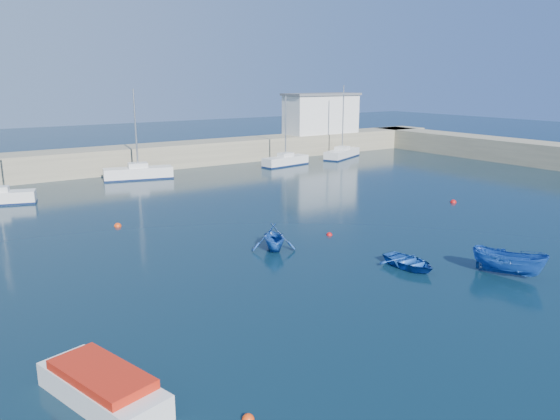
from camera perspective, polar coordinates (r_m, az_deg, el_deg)
ground at (r=22.31m, az=17.77°, el=-13.07°), size 220.00×220.00×0.00m
back_wall at (r=60.71m, az=-18.59°, el=4.85°), size 96.00×4.50×2.60m
right_arm at (r=74.95m, az=19.57°, el=6.30°), size 4.50×32.00×2.60m
harbor_office at (r=74.19m, az=4.31°, el=9.92°), size 10.00×4.00×5.00m
sailboat_6 at (r=56.25m, az=-14.59°, el=3.80°), size 6.91×3.38×8.81m
sailboat_7 at (r=63.02m, az=0.58°, el=5.19°), size 6.14×2.61×7.89m
sailboat_8 at (r=69.77m, az=6.50°, el=5.91°), size 7.06×4.73×8.97m
motorboat_0 at (r=18.51m, az=-18.08°, el=-17.14°), size 2.95×5.16×1.09m
dinghy_center at (r=29.71m, az=13.35°, el=-5.32°), size 2.33×3.22×0.66m
dinghy_left at (r=31.78m, az=-0.68°, el=-2.85°), size 3.60×3.78×1.55m
dinghy_right at (r=30.00m, az=22.79°, el=-5.08°), size 2.52×3.94×1.43m
buoy_0 at (r=17.19m, az=-3.36°, el=-21.05°), size 0.38×0.38×0.38m
buoy_1 at (r=35.09m, az=5.17°, el=-2.64°), size 0.39×0.39×0.39m
buoy_3 at (r=38.61m, az=-16.59°, el=-1.65°), size 0.50×0.50×0.50m
buoy_4 at (r=46.29m, az=17.65°, el=0.74°), size 0.50×0.50×0.50m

